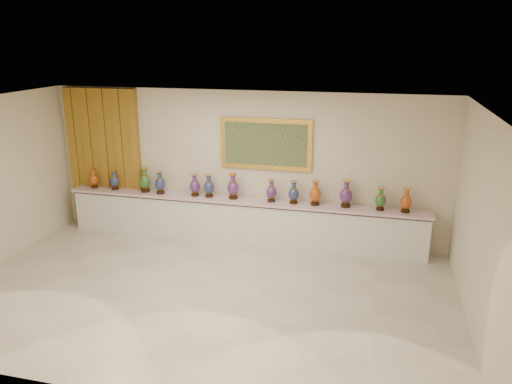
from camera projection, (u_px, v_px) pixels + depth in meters
The scene contains 17 objects.
ground at pixel (204, 294), 8.04m from camera, with size 8.00×8.00×0.00m, color beige.
room at pixel (129, 157), 10.40m from camera, with size 8.00×8.00×8.00m.
counter at pixel (241, 221), 10.01m from camera, with size 7.28×0.48×0.90m.
vase_0 at pixel (94, 179), 10.55m from camera, with size 0.22×0.22×0.40m.
vase_1 at pixel (115, 181), 10.43m from camera, with size 0.26×0.26×0.42m.
vase_2 at pixel (145, 181), 10.26m from camera, with size 0.31×0.31×0.51m.
vase_3 at pixel (160, 184), 10.15m from camera, with size 0.28×0.28×0.47m.
vase_4 at pixel (195, 186), 10.01m from camera, with size 0.23×0.23×0.45m.
vase_5 at pixel (209, 187), 9.95m from camera, with size 0.26×0.26×0.46m.
vase_6 at pixel (233, 188), 9.83m from camera, with size 0.24×0.24×0.50m.
vase_7 at pixel (271, 192), 9.66m from camera, with size 0.25×0.25×0.44m.
vase_8 at pixel (294, 193), 9.54m from camera, with size 0.26×0.26×0.44m.
vase_9 at pixel (315, 194), 9.45m from camera, with size 0.24×0.24×0.48m.
vase_10 at pixel (346, 195), 9.34m from camera, with size 0.32×0.32×0.52m.
vase_11 at pixel (381, 200), 9.18m from camera, with size 0.23×0.23×0.43m.
vase_12 at pixel (406, 202), 9.06m from camera, with size 0.25×0.25×0.45m.
label_card at pixel (201, 198), 9.92m from camera, with size 0.10×0.06×0.00m, color white.
Camera 1 is at (2.56, -6.77, 3.95)m, focal length 35.00 mm.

